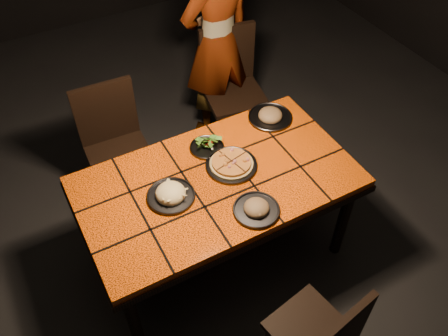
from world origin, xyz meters
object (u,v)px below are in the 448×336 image
chair_far_right (231,81)px  dining_table (217,188)px  chair_far_left (114,139)px  plate_pizza (231,164)px  diner (217,42)px  plate_pasta (171,194)px  chair_near (323,334)px

chair_far_right → dining_table: bearing=-112.8°
chair_far_left → plate_pizza: chair_far_left is taller
diner → plate_pasta: (-0.92, -1.16, -0.07)m
dining_table → plate_pasta: (-0.29, 0.00, 0.10)m
chair_near → diner: bearing=-114.4°
dining_table → chair_far_right: chair_far_right is taller
chair_far_left → chair_far_right: (1.03, 0.18, 0.03)m
chair_near → plate_pizza: chair_near is taller
dining_table → chair_far_right: (0.67, 1.03, -0.11)m
dining_table → plate_pizza: plate_pizza is taller
chair_far_right → chair_far_left: bearing=-159.9°
chair_far_left → diner: 1.08m
chair_far_right → diner: bearing=118.5°
chair_far_left → diner: size_ratio=0.55×
chair_far_right → plate_pizza: bearing=-109.0°
dining_table → chair_near: size_ratio=1.98×
dining_table → chair_far_right: size_ratio=1.66×
plate_pizza → plate_pasta: plate_pasta is taller
diner → plate_pizza: (-0.50, -1.12, -0.07)m
plate_pasta → chair_near: bearing=-68.8°
chair_near → plate_pizza: 1.06m
chair_far_right → plate_pizza: size_ratio=3.14×
dining_table → plate_pizza: 0.16m
plate_pizza → dining_table: bearing=-157.4°
chair_near → plate_pasta: size_ratio=2.99×
dining_table → chair_near: (0.08, -0.97, -0.20)m
chair_far_right → plate_pasta: chair_far_right is taller
dining_table → plate_pasta: plate_pasta is taller
chair_near → plate_pizza: bearing=-102.3°
dining_table → chair_far_left: bearing=113.3°
plate_pasta → plate_pizza: bearing=6.4°
chair_far_left → plate_pizza: 0.96m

